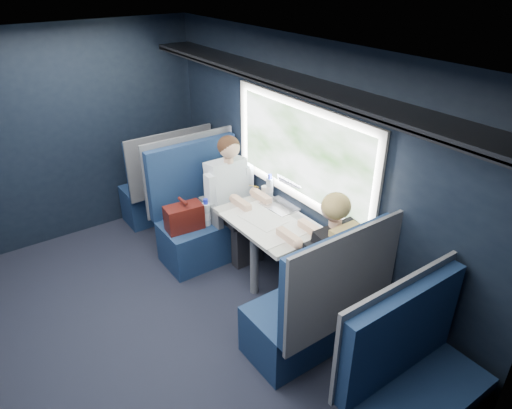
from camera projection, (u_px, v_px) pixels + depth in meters
ground at (171, 329)px, 3.96m from camera, size 2.80×4.20×0.01m
room_shell at (156, 173)px, 3.26m from camera, size 3.00×4.40×2.40m
table at (268, 228)px, 4.16m from camera, size 0.62×1.00×0.74m
seat_bay_near at (203, 218)px, 4.80m from camera, size 1.04×0.62×1.26m
seat_bay_far at (315, 310)px, 3.56m from camera, size 1.04×0.62×1.26m
seat_row_front at (167, 187)px, 5.48m from camera, size 1.04×0.51×1.16m
seat_row_back at (412, 391)px, 2.90m from camera, size 1.04×0.51×1.16m
man at (233, 192)px, 4.67m from camera, size 0.53×0.56×1.32m
woman at (327, 256)px, 3.66m from camera, size 0.53×0.56×1.32m
papers at (265, 222)px, 4.10m from camera, size 0.52×0.75×0.01m
laptop at (285, 199)px, 4.35m from camera, size 0.28×0.36×0.26m
bottle_small at (270, 187)px, 4.50m from camera, size 0.07×0.07×0.24m
cup at (265, 190)px, 4.57m from camera, size 0.07×0.07×0.09m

